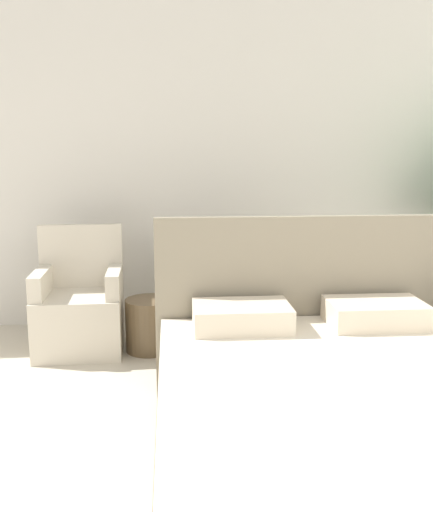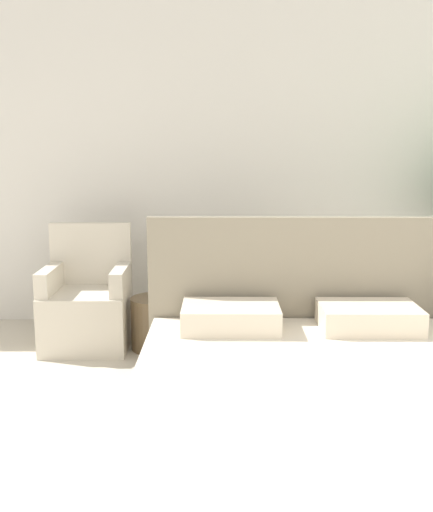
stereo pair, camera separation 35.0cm
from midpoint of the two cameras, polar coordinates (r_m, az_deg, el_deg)
wall_back at (r=5.01m, az=4.37°, el=9.71°), size 10.00×0.06×2.90m
bed at (r=2.83m, az=13.71°, el=-15.98°), size 1.79×2.03×1.14m
armchair_near_window_left at (r=4.54m, az=-10.66°, el=-5.29°), size 0.66×0.58×0.95m
armchair_near_window_right at (r=4.46m, az=2.92°, el=-5.40°), size 0.72×0.65×0.95m
side_table at (r=4.46m, az=-3.93°, el=-6.73°), size 0.37×0.37×0.41m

